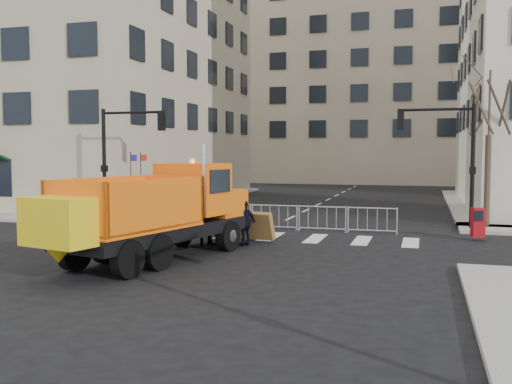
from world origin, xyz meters
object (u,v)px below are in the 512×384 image
(cop_b, at_px, (206,217))
(worker, at_px, (91,202))
(plow_truck, at_px, (154,210))
(cop_c, at_px, (245,223))
(cop_a, at_px, (213,219))
(newspaper_box, at_px, (478,222))

(cop_b, relative_size, worker, 1.11)
(plow_truck, xyz_separation_m, cop_c, (1.83, 3.56, -0.78))
(worker, bearing_deg, cop_a, -64.10)
(cop_a, bearing_deg, plow_truck, 84.43)
(cop_b, distance_m, cop_c, 1.48)
(plow_truck, bearing_deg, cop_b, 7.62)
(plow_truck, xyz_separation_m, cop_a, (0.59, 3.53, -0.67))
(cop_b, distance_m, newspaper_box, 10.31)
(cop_a, distance_m, cop_c, 1.24)
(cop_b, xyz_separation_m, worker, (-7.22, 3.81, 0.05))
(plow_truck, height_order, cop_b, plow_truck)
(worker, bearing_deg, newspaper_box, -37.60)
(cop_c, xyz_separation_m, worker, (-8.69, 3.73, 0.23))
(cop_c, bearing_deg, plow_truck, 1.37)
(cop_c, bearing_deg, cop_a, -60.00)
(cop_a, xyz_separation_m, cop_c, (1.24, 0.03, -0.11))
(plow_truck, xyz_separation_m, newspaper_box, (9.97, 7.20, -0.91))
(newspaper_box, bearing_deg, cop_b, -173.35)
(plow_truck, distance_m, cop_a, 3.64)
(plow_truck, relative_size, worker, 5.33)
(cop_c, relative_size, newspaper_box, 1.50)
(cop_b, bearing_deg, worker, -14.87)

